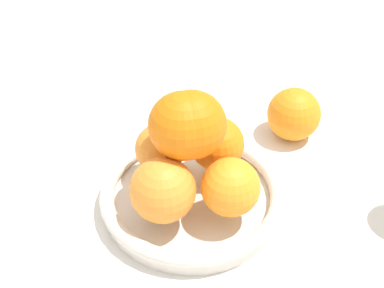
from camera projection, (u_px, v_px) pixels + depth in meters
ground_plane at (192, 205)px, 0.71m from camera, size 4.00×4.00×0.00m
fruit_bowl at (192, 196)px, 0.70m from camera, size 0.24×0.24×0.03m
orange_pile at (191, 151)px, 0.64m from camera, size 0.18×0.19×0.14m
stray_orange at (294, 114)px, 0.80m from camera, size 0.08×0.08×0.08m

